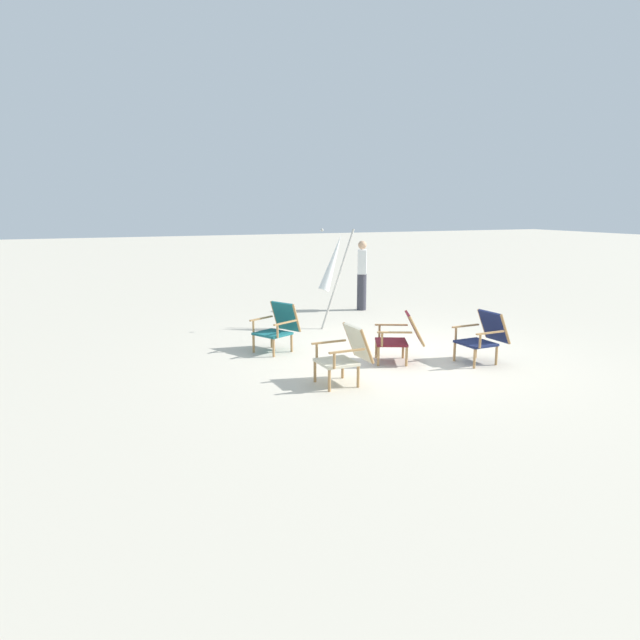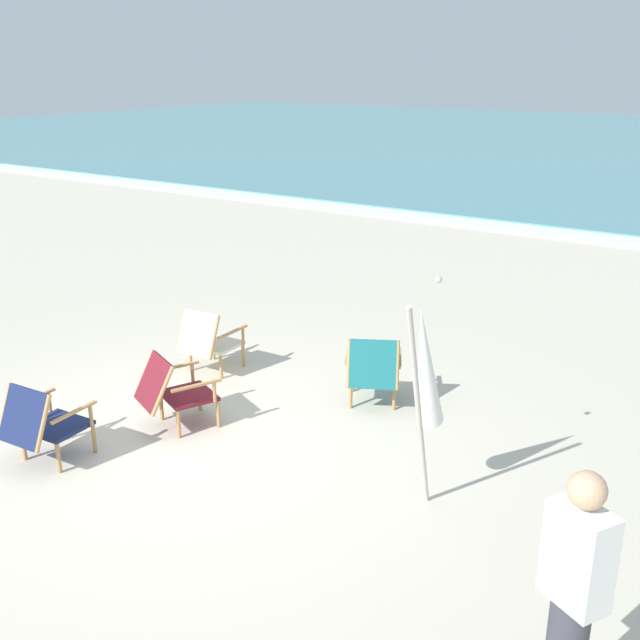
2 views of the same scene
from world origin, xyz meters
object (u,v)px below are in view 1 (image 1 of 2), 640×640
at_px(beach_chair_front_right, 346,353).
at_px(beach_chair_mid_center, 402,336).
at_px(beach_chair_back_left, 484,335).
at_px(person_near_chairs, 362,275).
at_px(beach_chair_back_right, 278,326).
at_px(umbrella_furled_white, 333,263).

relative_size(beach_chair_front_right, beach_chair_mid_center, 0.89).
distance_m(beach_chair_back_left, person_near_chairs, 4.88).
bearing_deg(beach_chair_back_right, person_near_chairs, -46.29).
bearing_deg(person_near_chairs, umbrella_furled_white, 137.34).
bearing_deg(umbrella_furled_white, beach_chair_mid_center, 178.92).
distance_m(beach_chair_back_right, beach_chair_front_right, 2.12).
xyz_separation_m(beach_chair_front_right, beach_chair_mid_center, (0.66, -1.27, -0.00)).
relative_size(beach_chair_back_left, beach_chair_front_right, 0.99).
bearing_deg(beach_chair_back_right, beach_chair_mid_center, -133.06).
bearing_deg(umbrella_furled_white, beach_chair_front_right, 158.93).
height_order(beach_chair_back_left, person_near_chairs, person_near_chairs).
height_order(beach_chair_front_right, umbrella_furled_white, umbrella_furled_white).
height_order(beach_chair_back_right, umbrella_furled_white, umbrella_furled_white).
bearing_deg(beach_chair_back_right, beach_chair_back_left, -125.22).
xyz_separation_m(beach_chair_back_right, umbrella_furled_white, (1.34, -1.60, 0.87)).
bearing_deg(beach_chair_front_right, beach_chair_back_left, -86.14).
height_order(beach_chair_back_right, beach_chair_front_right, beach_chair_back_right).
relative_size(beach_chair_back_right, beach_chair_mid_center, 0.95).
xyz_separation_m(beach_chair_front_right, person_near_chairs, (5.02, -2.78, 0.41)).
distance_m(beach_chair_back_right, umbrella_furled_white, 2.26).
relative_size(beach_chair_front_right, umbrella_furled_white, 0.41).
distance_m(beach_chair_back_left, beach_chair_mid_center, 1.29).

